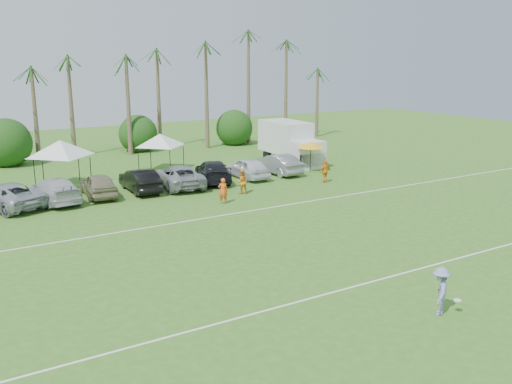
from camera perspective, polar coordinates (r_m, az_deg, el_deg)
ground at (r=21.19m, az=10.19°, el=-11.96°), size 120.00×120.00×0.00m
field_lines at (r=27.18m, az=-1.12°, el=-5.91°), size 80.00×12.10×0.01m
palm_tree_4 at (r=52.89m, az=-22.26°, el=10.83°), size 2.40×2.40×8.90m
palm_tree_5 at (r=53.70m, az=-18.05°, el=12.12°), size 2.40×2.40×9.90m
palm_tree_6 at (r=54.80m, az=-13.96°, el=13.30°), size 2.40×2.40×10.90m
palm_tree_7 at (r=56.18m, az=-10.01°, el=14.35°), size 2.40×2.40×11.90m
palm_tree_8 at (r=58.24m, az=-5.24°, el=11.91°), size 2.40×2.40×8.90m
palm_tree_9 at (r=60.62m, az=-0.92°, el=12.85°), size 2.40×2.40×9.90m
palm_tree_10 at (r=63.32m, az=3.08°, el=13.64°), size 2.40×2.40×10.90m
palm_tree_11 at (r=65.69m, az=6.06°, el=14.32°), size 2.40×2.40×11.90m
bush_tree_1 at (r=54.04m, az=-23.99°, el=4.64°), size 4.00×4.00×4.00m
bush_tree_2 at (r=56.86m, az=-11.93°, el=5.89°), size 4.00×4.00×4.00m
bush_tree_3 at (r=60.93m, az=-3.01°, el=6.66°), size 4.00×4.00×4.00m
sideline_player_a at (r=35.57m, az=-3.32°, el=0.11°), size 0.70×0.60×1.63m
sideline_player_b at (r=38.08m, az=-1.42°, el=1.03°), size 0.93×0.81×1.64m
sideline_player_c at (r=41.74m, az=6.92°, el=2.07°), size 1.01×0.49×1.68m
box_truck at (r=48.97m, az=3.50°, el=5.07°), size 2.82×6.90×3.52m
canopy_tent_left at (r=41.80m, az=-19.04°, el=4.92°), size 4.80×4.80×3.89m
canopy_tent_right at (r=46.30m, az=-9.60°, el=5.76°), size 4.26×4.26×3.45m
market_umbrella at (r=45.41m, az=5.50°, el=4.73°), size 2.16×2.16×2.41m
frisbee_player at (r=21.60m, az=17.96°, el=-9.39°), size 1.30×1.22×1.75m
parked_car_2 at (r=37.62m, az=-23.74°, el=-0.34°), size 4.50×6.19×1.56m
parked_car_3 at (r=38.08m, az=-19.55°, el=0.19°), size 2.79×5.60×1.56m
parked_car_4 at (r=38.71m, az=-15.48°, el=0.69°), size 2.25×4.74×1.56m
parked_car_5 at (r=39.50m, az=-11.53°, el=1.16°), size 1.84×4.81×1.56m
parked_car_6 at (r=40.40m, az=-7.71°, el=1.59°), size 3.40×5.95×1.56m
parked_car_7 at (r=41.86m, az=-4.34°, el=2.09°), size 3.86×5.81×1.56m
parked_car_8 at (r=43.03m, az=-0.87°, el=2.44°), size 1.99×4.64×1.56m
parked_car_9 at (r=44.62m, az=2.16°, el=2.83°), size 1.82×4.80×1.56m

